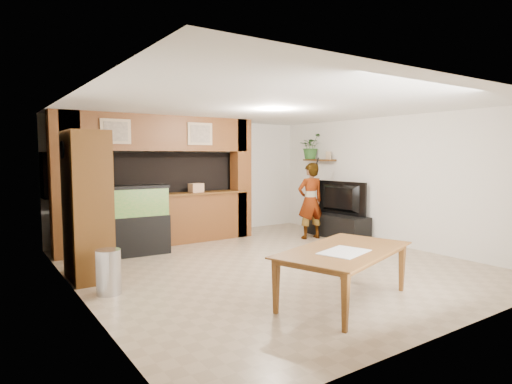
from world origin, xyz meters
TOP-DOWN VIEW (x-y plane):
  - floor at (0.00, 0.00)m, footprint 6.50×6.50m
  - ceiling at (0.00, 0.00)m, footprint 6.50×6.50m
  - wall_back at (0.00, 3.25)m, footprint 6.00×0.00m
  - wall_left at (-3.00, 0.00)m, footprint 0.00×6.50m
  - wall_right at (3.00, 0.00)m, footprint 0.00×6.50m
  - partition at (-0.95, 2.64)m, footprint 4.20×0.99m
  - wall_clock at (-2.97, 1.00)m, footprint 0.05×0.25m
  - wall_shelf at (2.85, 1.95)m, footprint 0.25×0.90m
  - pantry_cabinet at (-2.70, 0.84)m, footprint 0.54×0.89m
  - trash_can at (-2.65, -0.03)m, footprint 0.32×0.32m
  - aquarium at (-1.61, 1.95)m, footprint 1.15×0.43m
  - tv_stand at (2.65, 1.11)m, footprint 0.55×1.49m
  - television at (2.65, 1.11)m, footprint 0.30×1.30m
  - photo_frame at (2.85, 1.64)m, footprint 0.04×0.14m
  - potted_plant at (2.82, 2.24)m, footprint 0.68×0.63m
  - person at (2.03, 1.33)m, footprint 0.66×0.50m
  - microphone at (2.08, 1.17)m, footprint 0.03×0.09m
  - dining_table at (-0.29, -2.00)m, footprint 2.13×1.60m
  - newspaper_a at (-0.45, -2.09)m, footprint 0.70×0.59m
  - counter_box at (-0.16, 2.45)m, footprint 0.31×0.23m

SIDE VIEW (x-z plane):
  - floor at x=0.00m, z-range 0.00..0.00m
  - tv_stand at x=2.65m, z-range 0.00..0.50m
  - trash_can at x=-2.65m, z-range 0.00..0.59m
  - dining_table at x=-0.29m, z-range 0.00..0.67m
  - aquarium at x=-1.61m, z-range -0.01..1.26m
  - newspaper_a at x=-0.45m, z-range 0.67..0.67m
  - person at x=2.03m, z-range 0.00..1.65m
  - television at x=2.65m, z-range 0.50..1.24m
  - pantry_cabinet at x=-2.70m, z-range 0.00..2.17m
  - counter_box at x=-0.16m, z-range 1.04..1.23m
  - wall_back at x=0.00m, z-range -1.70..4.30m
  - wall_left at x=-3.00m, z-range -1.95..4.55m
  - wall_right at x=3.00m, z-range -1.95..4.55m
  - partition at x=-0.95m, z-range 0.01..2.61m
  - microphone at x=2.08m, z-range 1.62..1.77m
  - wall_shelf at x=2.85m, z-range 1.68..1.72m
  - photo_frame at x=2.85m, z-range 1.72..1.90m
  - wall_clock at x=-2.97m, z-range 1.77..2.02m
  - potted_plant at x=2.82m, z-range 1.72..2.33m
  - ceiling at x=0.00m, z-range 2.60..2.60m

